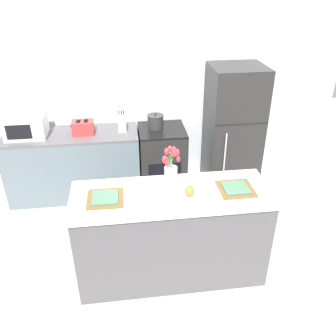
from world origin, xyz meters
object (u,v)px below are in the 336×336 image
object	(u,v)px
refrigerator	(233,129)
plate_setting_right	(236,188)
microwave	(26,126)
flower_vase	(171,173)
plate_setting_left	(105,198)
toaster	(83,128)
knife_block	(122,123)
cooking_pot	(155,121)
stove_range	(162,159)
pear_figurine	(190,190)

from	to	relation	value
refrigerator	plate_setting_right	xyz separation A→B (m)	(-0.47, -1.61, 0.13)
microwave	plate_setting_right	bearing A→B (deg)	-36.75
flower_vase	plate_setting_left	distance (m)	0.61
plate_setting_right	toaster	bearing A→B (deg)	132.87
flower_vase	plate_setting_right	xyz separation A→B (m)	(0.58, -0.08, -0.16)
microwave	knife_block	bearing A→B (deg)	0.71
cooking_pot	microwave	world-z (taller)	microwave
stove_range	plate_setting_left	xyz separation A→B (m)	(-0.68, -1.61, 0.52)
stove_range	knife_block	world-z (taller)	knife_block
stove_range	pear_figurine	distance (m)	1.75
pear_figurine	cooking_pot	distance (m)	1.72
stove_range	plate_setting_left	size ratio (longest dim) A/B	2.77
plate_setting_left	cooking_pot	bearing A→B (deg)	69.94
stove_range	knife_block	xyz separation A→B (m)	(-0.51, 0.01, 0.55)
microwave	knife_block	xyz separation A→B (m)	(1.17, 0.01, -0.02)
stove_range	pear_figurine	size ratio (longest dim) A/B	6.15
refrigerator	toaster	bearing A→B (deg)	-179.34
flower_vase	knife_block	bearing A→B (deg)	104.71
stove_range	flower_vase	world-z (taller)	flower_vase
plate_setting_left	toaster	bearing A→B (deg)	100.90
flower_vase	toaster	distance (m)	1.76
pear_figurine	microwave	bearing A→B (deg)	136.12
flower_vase	plate_setting_left	world-z (taller)	flower_vase
refrigerator	plate_setting_right	world-z (taller)	refrigerator
cooking_pot	flower_vase	bearing A→B (deg)	-90.83
flower_vase	microwave	bearing A→B (deg)	135.69
plate_setting_left	knife_block	distance (m)	1.64
toaster	stove_range	bearing A→B (deg)	1.26
stove_range	microwave	distance (m)	1.77
plate_setting_right	knife_block	world-z (taller)	knife_block
flower_vase	pear_figurine	world-z (taller)	flower_vase
knife_block	plate_setting_right	bearing A→B (deg)	-58.62
plate_setting_left	plate_setting_right	world-z (taller)	same
toaster	cooking_pot	bearing A→B (deg)	4.79
pear_figurine	plate_setting_left	bearing A→B (deg)	176.52
pear_figurine	cooking_pot	xyz separation A→B (m)	(-0.13, 1.71, -0.03)
microwave	knife_block	size ratio (longest dim) A/B	1.78
toaster	plate_setting_left	bearing A→B (deg)	-79.10
plate_setting_right	microwave	world-z (taller)	microwave
plate_setting_right	toaster	xyz separation A→B (m)	(-1.48, 1.59, 0.01)
pear_figurine	knife_block	distance (m)	1.76
plate_setting_right	cooking_pot	xyz separation A→B (m)	(-0.56, 1.67, 0.02)
knife_block	toaster	bearing A→B (deg)	-175.81
plate_setting_left	toaster	size ratio (longest dim) A/B	1.14
toaster	cooking_pot	distance (m)	0.92
plate_setting_left	microwave	xyz separation A→B (m)	(-0.99, 1.61, 0.06)
cooking_pot	microwave	bearing A→B (deg)	-178.01
cooking_pot	microwave	xyz separation A→B (m)	(-1.60, -0.06, 0.05)
refrigerator	flower_vase	xyz separation A→B (m)	(-1.05, -1.54, 0.29)
knife_block	flower_vase	bearing A→B (deg)	-75.29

